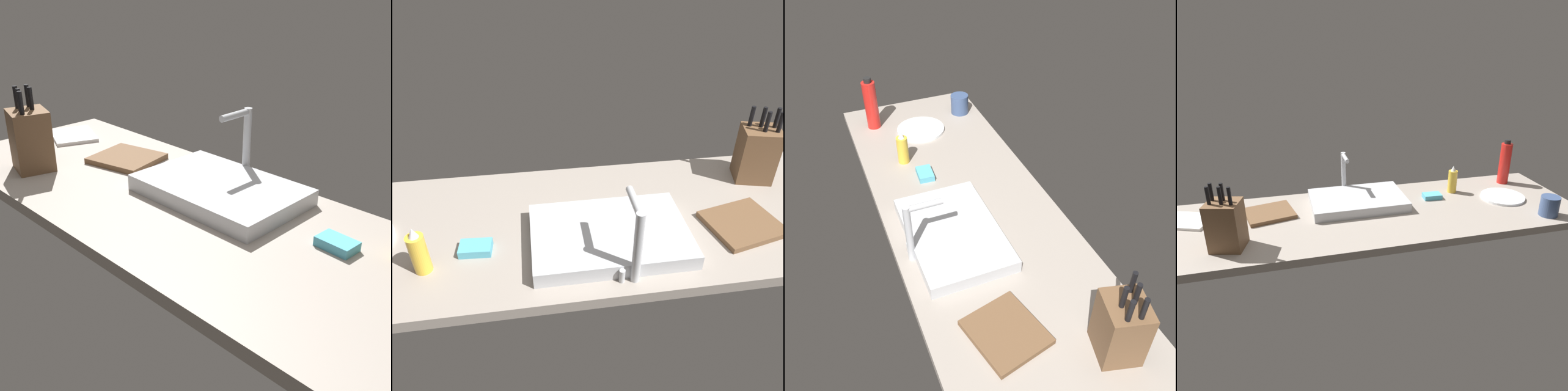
# 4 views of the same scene
# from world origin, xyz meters

# --- Properties ---
(countertop_slab) EXTENTS (1.96, 0.63, 0.04)m
(countertop_slab) POSITION_xyz_m (0.00, 0.00, 0.02)
(countertop_slab) COLOR gray
(countertop_slab) RESTS_ON ground
(sink_basin) EXTENTS (0.45, 0.30, 0.05)m
(sink_basin) POSITION_xyz_m (-0.06, 0.11, 0.06)
(sink_basin) COLOR #B7BABF
(sink_basin) RESTS_ON countertop_slab
(faucet) EXTENTS (0.06, 0.13, 0.22)m
(faucet) POSITION_xyz_m (-0.09, 0.25, 0.17)
(faucet) COLOR #B7BABF
(faucet) RESTS_ON countertop_slab
(knife_block) EXTENTS (0.15, 0.14, 0.26)m
(knife_block) POSITION_xyz_m (-0.63, -0.16, 0.13)
(knife_block) COLOR brown
(knife_block) RESTS_ON countertop_slab
(cutting_board) EXTENTS (0.24, 0.23, 0.02)m
(cutting_board) POSITION_xyz_m (-0.47, 0.10, 0.04)
(cutting_board) COLOR brown
(cutting_board) RESTS_ON countertop_slab
(soap_bottle) EXTENTS (0.05, 0.05, 0.15)m
(soap_bottle) POSITION_xyz_m (0.46, 0.14, 0.10)
(soap_bottle) COLOR gold
(soap_bottle) RESTS_ON countertop_slab
(dish_sponge) EXTENTS (0.09, 0.07, 0.02)m
(dish_sponge) POSITION_xyz_m (0.33, 0.09, 0.05)
(dish_sponge) COLOR #4CA3BC
(dish_sponge) RESTS_ON countertop_slab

